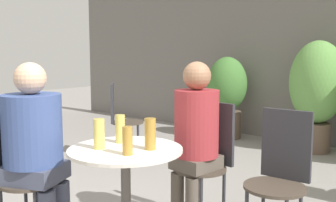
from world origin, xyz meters
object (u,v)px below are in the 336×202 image
object	(u,v)px
seated_person_0	(195,131)
potted_plant_0	(227,93)
bistro_chair_1	(16,165)
seated_person_1	(35,141)
bistro_chair_2	(281,168)
beer_glass_1	(127,141)
beer_glass_3	(120,129)
potted_plant_1	(317,87)
beer_glass_2	(150,134)
cafe_table_near	(126,179)
bistro_chair_3	(119,114)
beer_glass_0	(99,134)
bistro_chair_0	(208,153)

from	to	relation	value
seated_person_0	potted_plant_0	world-z (taller)	seated_person_0
bistro_chair_1	seated_person_1	distance (m)	0.23
bistro_chair_2	beer_glass_1	distance (m)	1.04
bistro_chair_2	seated_person_1	bearing A→B (deg)	-143.32
seated_person_1	beer_glass_3	size ratio (longest dim) A/B	6.87
beer_glass_1	potted_plant_1	distance (m)	3.61
beer_glass_2	potted_plant_1	distance (m)	3.43
bistro_chair_1	seated_person_0	world-z (taller)	seated_person_0
cafe_table_near	bistro_chair_3	distance (m)	2.41
bistro_chair_1	potted_plant_0	xyz separation A→B (m)	(-0.74, 3.81, 0.13)
seated_person_0	seated_person_1	distance (m)	1.09
beer_glass_1	beer_glass_2	bearing A→B (deg)	85.51
seated_person_0	potted_plant_0	distance (m)	3.23
bistro_chair_1	beer_glass_2	bearing A→B (deg)	-89.10
beer_glass_0	bistro_chair_0	bearing A→B (deg)	78.11
beer_glass_3	potted_plant_0	xyz separation A→B (m)	(-1.31, 3.41, -0.13)
bistro_chair_2	seated_person_0	xyz separation A→B (m)	(-0.60, -0.13, 0.19)
cafe_table_near	beer_glass_3	distance (m)	0.32
bistro_chair_0	seated_person_0	world-z (taller)	seated_person_0
beer_glass_0	beer_glass_3	bearing A→B (deg)	96.56
beer_glass_3	potted_plant_1	bearing A→B (deg)	89.39
bistro_chair_2	seated_person_0	size ratio (longest dim) A/B	0.75
bistro_chair_3	beer_glass_2	xyz separation A→B (m)	(1.93, -1.53, 0.26)
cafe_table_near	bistro_chair_2	world-z (taller)	bistro_chair_2
beer_glass_1	beer_glass_2	xyz separation A→B (m)	(0.01, 0.17, 0.01)
seated_person_0	potted_plant_1	xyz separation A→B (m)	(-0.16, 2.87, 0.11)
seated_person_0	bistro_chair_3	bearing A→B (deg)	157.82
beer_glass_1	beer_glass_3	distance (m)	0.31
bistro_chair_1	beer_glass_1	bearing A→B (deg)	-99.28
bistro_chair_2	bistro_chair_3	world-z (taller)	same
bistro_chair_3	bistro_chair_2	bearing A→B (deg)	-155.08
bistro_chair_2	beer_glass_0	size ratio (longest dim) A/B	5.11
bistro_chair_0	beer_glass_1	world-z (taller)	bistro_chair_0
potted_plant_0	beer_glass_0	bearing A→B (deg)	-69.63
bistro_chair_0	potted_plant_1	distance (m)	2.75
bistro_chair_2	bistro_chair_3	xyz separation A→B (m)	(-2.45, 0.85, 0.00)
bistro_chair_1	beer_glass_2	world-z (taller)	bistro_chair_1
bistro_chair_2	beer_glass_2	distance (m)	0.90
beer_glass_0	seated_person_1	bearing A→B (deg)	-162.00
beer_glass_2	potted_plant_0	distance (m)	3.76
beer_glass_1	seated_person_1	bearing A→B (deg)	-166.83
bistro_chair_1	beer_glass_0	world-z (taller)	bistro_chair_1
bistro_chair_2	bistro_chair_3	distance (m)	2.59
bistro_chair_3	seated_person_1	world-z (taller)	seated_person_1
bistro_chair_1	beer_glass_0	size ratio (longest dim) A/B	5.11
cafe_table_near	seated_person_0	distance (m)	0.66
bistro_chair_2	seated_person_0	distance (m)	0.64
bistro_chair_0	seated_person_0	size ratio (longest dim) A/B	0.75
cafe_table_near	beer_glass_0	distance (m)	0.32
bistro_chair_0	seated_person_1	world-z (taller)	seated_person_1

